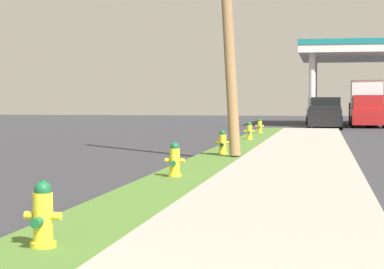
% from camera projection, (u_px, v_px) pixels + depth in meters
% --- Properties ---
extents(fire_hydrant_nearest, '(0.42, 0.37, 0.74)m').
position_uv_depth(fire_hydrant_nearest, '(43.00, 218.00, 7.68)').
color(fire_hydrant_nearest, yellow).
rests_on(fire_hydrant_nearest, grass_verge).
extents(fire_hydrant_second, '(0.42, 0.38, 0.74)m').
position_uv_depth(fire_hydrant_second, '(175.00, 161.00, 14.84)').
color(fire_hydrant_second, yellow).
rests_on(fire_hydrant_second, grass_verge).
extents(fire_hydrant_third, '(0.42, 0.37, 0.74)m').
position_uv_depth(fire_hydrant_third, '(223.00, 144.00, 21.07)').
color(fire_hydrant_third, yellow).
rests_on(fire_hydrant_third, grass_verge).
extents(fire_hydrant_fourth, '(0.42, 0.37, 0.74)m').
position_uv_depth(fire_hydrant_fourth, '(249.00, 132.00, 29.21)').
color(fire_hydrant_fourth, yellow).
rests_on(fire_hydrant_fourth, grass_verge).
extents(fire_hydrant_fifth, '(0.42, 0.38, 0.74)m').
position_uv_depth(fire_hydrant_fifth, '(260.00, 126.00, 35.20)').
color(fire_hydrant_fifth, yellow).
rests_on(fire_hydrant_fifth, grass_verge).
extents(utility_pole_midground, '(1.26, 1.73, 8.40)m').
position_uv_depth(utility_pole_midground, '(227.00, 10.00, 20.46)').
color(utility_pole_midground, '#937047').
rests_on(utility_pole_midground, grass_verge).
extents(car_teal_by_near_pump, '(2.09, 4.57, 1.57)m').
position_uv_depth(car_teal_by_near_pump, '(369.00, 113.00, 57.31)').
color(car_teal_by_near_pump, '#197075').
rests_on(car_teal_by_near_pump, ground).
extents(car_navy_by_far_pump, '(2.21, 4.62, 1.57)m').
position_uv_depth(car_navy_by_far_pump, '(374.00, 114.00, 53.84)').
color(car_navy_by_far_pump, navy).
rests_on(car_navy_by_far_pump, ground).
extents(truck_black_at_forecourt, '(2.22, 5.44, 1.97)m').
position_uv_depth(truck_black_at_forecourt, '(326.00, 114.00, 43.84)').
color(truck_black_at_forecourt, black).
rests_on(truck_black_at_forecourt, ground).
extents(truck_silver_on_apron, '(2.16, 5.42, 1.97)m').
position_uv_depth(truck_silver_on_apron, '(322.00, 112.00, 51.38)').
color(truck_silver_on_apron, '#BCBCC1').
rests_on(truck_silver_on_apron, ground).
extents(truck_red_at_far_bay, '(2.20, 6.43, 3.11)m').
position_uv_depth(truck_red_at_far_bay, '(366.00, 105.00, 46.87)').
color(truck_red_at_far_bay, red).
rests_on(truck_red_at_far_bay, ground).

